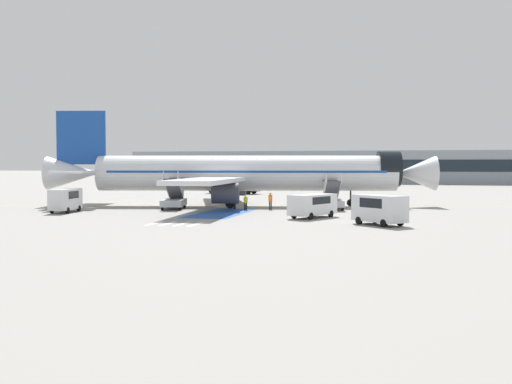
# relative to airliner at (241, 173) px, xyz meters

# --- Properties ---
(ground_plane) EXTENTS (600.00, 600.00, 0.00)m
(ground_plane) POSITION_rel_airliner_xyz_m (1.13, 1.03, -3.81)
(ground_plane) COLOR gray
(apron_leadline_yellow) EXTENTS (76.72, 16.43, 0.01)m
(apron_leadline_yellow) POSITION_rel_airliner_xyz_m (0.62, 0.13, -3.81)
(apron_leadline_yellow) COLOR gold
(apron_leadline_yellow) RESTS_ON ground_plane
(apron_stand_patch_blue) EXTENTS (4.63, 12.52, 0.01)m
(apron_stand_patch_blue) POSITION_rel_airliner_xyz_m (0.62, -9.97, -3.81)
(apron_stand_patch_blue) COLOR #2856A8
(apron_stand_patch_blue) RESTS_ON ground_plane
(apron_walkway_bar_0) EXTENTS (0.44, 3.60, 0.01)m
(apron_walkway_bar_0) POSITION_rel_airliner_xyz_m (-1.78, -20.97, -3.81)
(apron_walkway_bar_0) COLOR silver
(apron_walkway_bar_0) RESTS_ON ground_plane
(apron_walkway_bar_1) EXTENTS (0.44, 3.60, 0.01)m
(apron_walkway_bar_1) POSITION_rel_airliner_xyz_m (-0.58, -20.97, -3.81)
(apron_walkway_bar_1) COLOR silver
(apron_walkway_bar_1) RESTS_ON ground_plane
(apron_walkway_bar_2) EXTENTS (0.44, 3.60, 0.01)m
(apron_walkway_bar_2) POSITION_rel_airliner_xyz_m (0.62, -20.97, -3.81)
(apron_walkway_bar_2) COLOR silver
(apron_walkway_bar_2) RESTS_ON ground_plane
(apron_walkway_bar_3) EXTENTS (0.44, 3.60, 0.01)m
(apron_walkway_bar_3) POSITION_rel_airliner_xyz_m (1.82, -20.97, -3.81)
(apron_walkway_bar_3) COLOR silver
(apron_walkway_bar_3) RESTS_ON ground_plane
(airliner) EXTENTS (44.83, 35.69, 11.08)m
(airliner) POSITION_rel_airliner_xyz_m (0.00, 0.00, 0.00)
(airliner) COLOR silver
(airliner) RESTS_ON ground_plane
(boarding_stairs_forward) EXTENTS (3.15, 5.52, 3.96)m
(boarding_stairs_forward) POSITION_rel_airliner_xyz_m (10.82, -2.40, -2.83)
(boarding_stairs_forward) COLOR #ADB2BA
(boarding_stairs_forward) RESTS_ON ground_plane
(boarding_stairs_aft) EXTENTS (3.15, 5.52, 4.18)m
(boarding_stairs_aft) POSITION_rel_airliner_xyz_m (-6.00, -5.96, -2.80)
(boarding_stairs_aft) COLOR #ADB2BA
(boarding_stairs_aft) RESTS_ON ground_plane
(fuel_tanker) EXTENTS (9.56, 3.97, 3.62)m
(fuel_tanker) POSITION_rel_airliner_xyz_m (-8.65, 27.47, -1.98)
(fuel_tanker) COLOR #38383D
(fuel_tanker) RESTS_ON ground_plane
(service_van_0) EXTENTS (2.33, 4.66, 2.37)m
(service_van_0) POSITION_rel_airliner_xyz_m (-14.96, -12.85, -2.41)
(service_van_0) COLOR silver
(service_van_0) RESTS_ON ground_plane
(service_van_1) EXTENTS (4.10, 5.55, 2.15)m
(service_van_1) POSITION_rel_airliner_xyz_m (10.25, -12.93, -2.53)
(service_van_1) COLOR silver
(service_van_1) RESTS_ON ground_plane
(service_van_2) EXTENTS (4.63, 4.47, 2.41)m
(service_van_2) POSITION_rel_airliner_xyz_m (16.40, -18.15, -2.39)
(service_van_2) COLOR silver
(service_van_2) RESTS_ON ground_plane
(ground_crew_0) EXTENTS (0.47, 0.32, 1.61)m
(ground_crew_0) POSITION_rel_airliner_xyz_m (2.02, -5.65, -2.90)
(ground_crew_0) COLOR black
(ground_crew_0) RESTS_ON ground_plane
(ground_crew_1) EXTENTS (0.47, 0.31, 1.86)m
(ground_crew_1) POSITION_rel_airliner_xyz_m (4.46, -4.49, -2.73)
(ground_crew_1) COLOR #2D2D33
(ground_crew_1) RESTS_ON ground_plane
(ground_crew_2) EXTENTS (0.49, 0.43, 1.76)m
(ground_crew_2) POSITION_rel_airliner_xyz_m (0.52, -4.66, -2.80)
(ground_crew_2) COLOR #191E38
(ground_crew_2) RESTS_ON ground_plane
(terminal_building) EXTENTS (120.33, 12.10, 8.12)m
(terminal_building) POSITION_rel_airliner_xyz_m (8.15, 86.89, 0.24)
(terminal_building) COLOR #89939E
(terminal_building) RESTS_ON ground_plane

